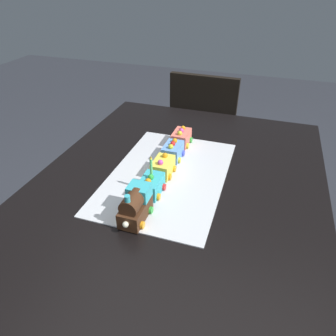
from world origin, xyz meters
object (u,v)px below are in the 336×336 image
Objects in this scene: cake_car_caboose_lemon at (163,167)px; dining_table at (173,215)px; cake_car_hopper_coral at (181,138)px; cake_car_gondola_turquoise at (151,185)px; chair at (205,129)px; cake_car_flatbed_sky_blue at (173,151)px; birthday_candle at (151,165)px; cake_locomotive at (135,205)px.

dining_table is at bearing -141.85° from cake_car_caboose_lemon.
cake_car_gondola_turquoise is at bearing 180.00° from cake_car_hopper_coral.
chair is 0.88m from cake_car_flatbed_sky_blue.
birthday_candle is (-0.23, -0.00, 0.07)m from cake_car_flatbed_sky_blue.
birthday_candle is at bearing -0.00° from cake_car_gondola_turquoise.
cake_car_caboose_lemon is at bearing 0.00° from cake_car_gondola_turquoise.
cake_car_hopper_coral is 0.36m from birthday_candle.
cake_car_caboose_lemon is 0.24m from cake_car_hopper_coral.
cake_locomotive is (-1.20, -0.04, 0.32)m from chair.
cake_locomotive is 1.40× the size of cake_car_hopper_coral.
cake_car_gondola_turquoise is 1.00× the size of cake_car_caboose_lemon.
chair is at bearing 2.04° from cake_car_gondola_turquoise.
cake_car_caboose_lemon is 0.12m from cake_car_flatbed_sky_blue.
chair reaches higher than cake_car_caboose_lemon.
cake_car_caboose_lemon and cake_car_flatbed_sky_blue have the same top height.
cake_car_gondola_turquoise is 0.24m from cake_car_flatbed_sky_blue.
dining_table is 14.00× the size of cake_car_caboose_lemon.
dining_table is at bearing -66.02° from birthday_candle.
cake_locomotive is 1.40× the size of cake_car_flatbed_sky_blue.
chair is at bearing 2.62° from cake_car_flatbed_sky_blue.
chair is 1.24m from cake_locomotive.
chair is 1.13m from birthday_candle.
cake_car_caboose_lemon is 0.14m from birthday_candle.
cake_car_caboose_lemon is (0.25, 0.00, -0.02)m from cake_locomotive.
chair and cake_locomotive have the same top height.
cake_car_gondola_turquoise is 0.12m from cake_car_caboose_lemon.
chair reaches higher than dining_table.
cake_car_flatbed_sky_blue reaches higher than dining_table.
cake_car_flatbed_sky_blue is (0.12, 0.00, 0.00)m from cake_car_caboose_lemon.
chair is 6.14× the size of cake_locomotive.
birthday_candle reaches higher than cake_locomotive.
cake_car_caboose_lemon is at bearing 180.00° from cake_car_flatbed_sky_blue.
birthday_candle reaches higher than dining_table.
cake_car_gondola_turquoise and cake_car_caboose_lemon have the same top height.
cake_car_gondola_turquoise is at bearing 180.00° from birthday_candle.
chair is at bearing 1.82° from cake_locomotive.
dining_table is 14.00× the size of cake_car_flatbed_sky_blue.
cake_locomotive is at bearing -180.00° from cake_car_flatbed_sky_blue.
chair is 8.60× the size of cake_car_flatbed_sky_blue.
cake_car_gondola_turquoise is (0.13, 0.00, -0.02)m from cake_locomotive.
chair is 1.11m from cake_car_gondola_turquoise.
cake_car_gondola_turquoise is at bearing 0.00° from cake_locomotive.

